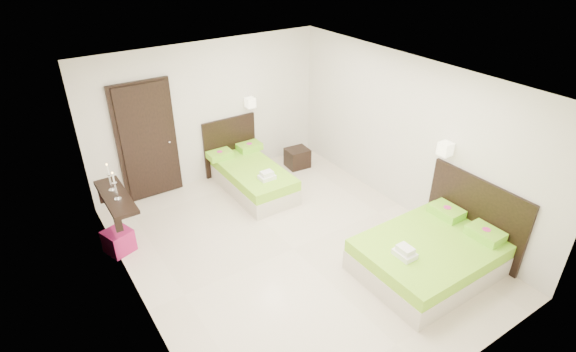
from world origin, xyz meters
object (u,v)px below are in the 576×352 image
bed_single (251,175)px  bed_double (432,253)px  ottoman (119,241)px  nightstand (297,158)px

bed_single → bed_double: bed_double is taller
bed_single → ottoman: bed_single is taller
bed_double → nightstand: 3.62m
bed_single → nightstand: bearing=10.8°
bed_double → ottoman: 4.58m
bed_single → bed_double: bearing=-73.3°
bed_single → bed_double: size_ratio=0.95×
bed_single → ottoman: size_ratio=5.01×
bed_single → ottoman: bearing=-168.5°
nightstand → ottoman: 3.84m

